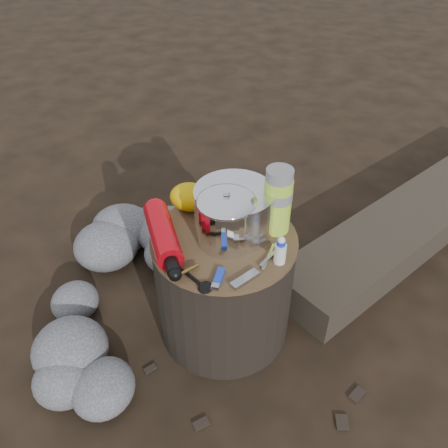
% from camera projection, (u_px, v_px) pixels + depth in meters
% --- Properties ---
extents(ground, '(60.00, 60.00, 0.00)m').
position_uv_depth(ground, '(224.00, 325.00, 1.72)').
color(ground, black).
rests_on(ground, ground).
extents(stump, '(0.46, 0.46, 0.42)m').
position_uv_depth(stump, '(224.00, 285.00, 1.59)').
color(stump, black).
rests_on(stump, ground).
extents(rock_ring, '(0.42, 0.92, 0.18)m').
position_uv_depth(rock_ring, '(128.00, 280.00, 1.78)').
color(rock_ring, '#56565B').
rests_on(rock_ring, ground).
extents(log_main, '(1.36, 1.54, 0.15)m').
position_uv_depth(log_main, '(427.00, 212.00, 2.14)').
color(log_main, '#322A21').
rests_on(log_main, ground).
extents(log_small, '(0.85, 0.91, 0.09)m').
position_uv_depth(log_small, '(400.00, 219.00, 2.15)').
color(log_small, '#322A21').
rests_on(log_small, ground).
extents(foil_windscreen, '(0.25, 0.25, 0.15)m').
position_uv_depth(foil_windscreen, '(234.00, 211.00, 1.44)').
color(foil_windscreen, silver).
rests_on(foil_windscreen, stump).
extents(camping_pot, '(0.18, 0.18, 0.18)m').
position_uv_depth(camping_pot, '(227.00, 218.00, 1.39)').
color(camping_pot, silver).
rests_on(camping_pot, stump).
extents(fuel_bottle, '(0.22, 0.33, 0.08)m').
position_uv_depth(fuel_bottle, '(163.00, 234.00, 1.41)').
color(fuel_bottle, red).
rests_on(fuel_bottle, stump).
extents(thermos, '(0.09, 0.09, 0.22)m').
position_uv_depth(thermos, '(277.00, 201.00, 1.43)').
color(thermos, '#ABDB34').
rests_on(thermos, stump).
extents(travel_mug, '(0.08, 0.08, 0.13)m').
position_uv_depth(travel_mug, '(266.00, 204.00, 1.49)').
color(travel_mug, black).
rests_on(travel_mug, stump).
extents(stuff_sack, '(0.13, 0.11, 0.09)m').
position_uv_depth(stuff_sack, '(190.00, 197.00, 1.55)').
color(stuff_sack, '#DEB104').
rests_on(stuff_sack, stump).
extents(food_pouch, '(0.11, 0.07, 0.14)m').
position_uv_depth(food_pouch, '(233.00, 192.00, 1.53)').
color(food_pouch, '#111C47').
rests_on(food_pouch, stump).
extents(lighter, '(0.03, 0.08, 0.02)m').
position_uv_depth(lighter, '(219.00, 276.00, 1.32)').
color(lighter, '#1736B8').
rests_on(lighter, stump).
extents(multitool, '(0.08, 0.09, 0.01)m').
position_uv_depth(multitool, '(245.00, 279.00, 1.31)').
color(multitool, '#B2B2B7').
rests_on(multitool, stump).
extents(pot_grabber, '(0.07, 0.12, 0.01)m').
position_uv_depth(pot_grabber, '(269.00, 256.00, 1.38)').
color(pot_grabber, '#B2B2B7').
rests_on(pot_grabber, stump).
extents(spork, '(0.15, 0.12, 0.01)m').
position_uv_depth(spork, '(188.00, 274.00, 1.33)').
color(spork, black).
rests_on(spork, stump).
extents(squeeze_bottle, '(0.04, 0.04, 0.08)m').
position_uv_depth(squeeze_bottle, '(280.00, 251.00, 1.35)').
color(squeeze_bottle, silver).
rests_on(squeeze_bottle, stump).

